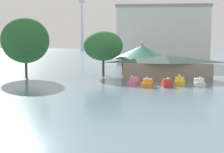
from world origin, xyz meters
name	(u,v)px	position (x,y,z in m)	size (l,w,h in m)	color
ground_plane	(19,147)	(0.00, 0.00, 0.00)	(2000.00, 2000.00, 0.00)	slate
pedal_boat_pink	(134,82)	(7.54, 30.72, 0.51)	(2.20, 3.22, 1.64)	pink
pedal_boat_orange	(147,84)	(9.61, 28.46, 0.50)	(2.01, 2.68, 1.65)	orange
pedal_boat_red	(167,84)	(12.62, 28.62, 0.50)	(1.64, 2.36, 1.59)	red
pedal_boat_yellow	(180,82)	(14.91, 30.59, 0.55)	(2.07, 2.78, 1.83)	yellow
pedal_boat_white	(199,83)	(17.82, 29.75, 0.49)	(1.74, 2.36, 1.63)	white
boathouse	(166,67)	(13.62, 37.80, 2.42)	(17.12, 5.95, 4.62)	gray
green_roof_pavilion	(142,57)	(9.57, 48.99, 3.80)	(12.97, 12.97, 7.17)	#993328
shoreline_tree_tall_left	(25,40)	(-13.96, 40.67, 7.44)	(9.42, 9.42, 11.98)	brown
shoreline_tree_mid	(103,46)	(1.20, 45.40, 6.38)	(8.38, 8.38, 9.55)	brown
background_building_block	(161,36)	(17.85, 90.28, 10.17)	(31.92, 15.67, 20.29)	silver
distant_broadcast_tower	(82,7)	(-61.33, 403.36, 62.06)	(7.86, 7.86, 143.82)	silver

